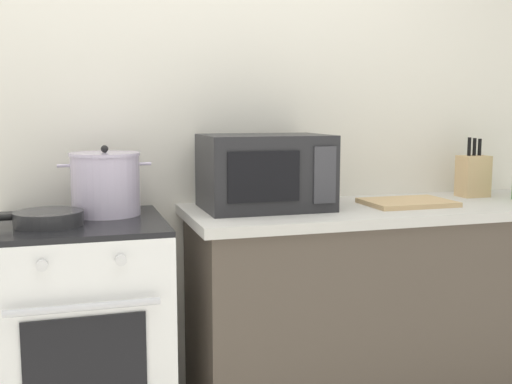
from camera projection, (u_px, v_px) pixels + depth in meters
The scene contains 9 objects.
back_wall at pixel (228, 126), 2.72m from camera, with size 4.40×0.10×2.50m, color silver.
lower_cabinet_right at pixel (384, 315), 2.66m from camera, with size 1.64×0.56×0.88m, color #4C4238.
countertop_right at pixel (387, 210), 2.60m from camera, with size 1.70×0.60×0.04m, color beige.
stove at pixel (84, 343), 2.28m from camera, with size 0.60×0.64×0.92m.
stock_pot at pixel (106, 184), 2.34m from camera, with size 0.35×0.26×0.27m.
frying_pan at pixel (47, 218), 2.13m from camera, with size 0.44×0.24×0.05m.
microwave at pixel (265, 172), 2.49m from camera, with size 0.50×0.37×0.30m.
cutting_board at pixel (407, 202), 2.60m from camera, with size 0.36×0.26×0.02m, color tan.
knife_block at pixel (473, 175), 2.85m from camera, with size 0.13×0.10×0.27m.
Camera 1 is at (-0.37, -1.68, 1.31)m, focal length 43.23 mm.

